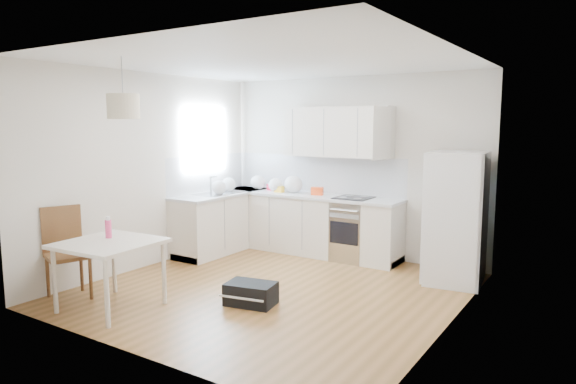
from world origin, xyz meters
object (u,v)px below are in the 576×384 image
object	(u,v)px
refrigerator	(457,217)
gym_bag	(251,294)
dining_chair	(68,254)
dining_table	(109,249)

from	to	relation	value
refrigerator	gym_bag	world-z (taller)	refrigerator
gym_bag	refrigerator	bearing A→B (deg)	40.32
dining_chair	gym_bag	size ratio (longest dim) A/B	1.96
dining_chair	refrigerator	bearing A→B (deg)	61.14
dining_table	dining_chair	bearing A→B (deg)	-178.94
dining_chair	gym_bag	world-z (taller)	dining_chair
refrigerator	dining_table	bearing A→B (deg)	-140.21
dining_chair	gym_bag	bearing A→B (deg)	47.60
dining_table	gym_bag	bearing A→B (deg)	34.26
dining_table	gym_bag	xyz separation A→B (m)	(1.21, 0.92, -0.54)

